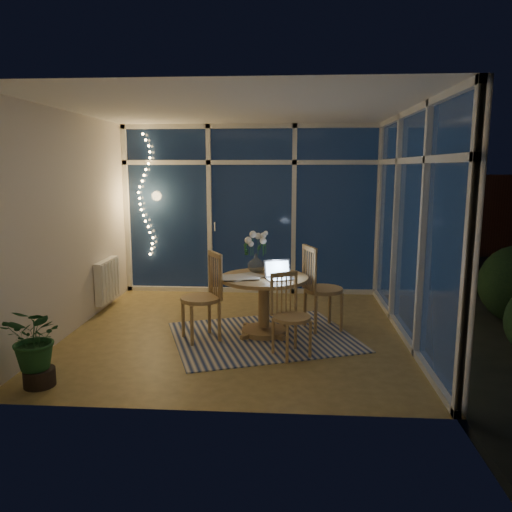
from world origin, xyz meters
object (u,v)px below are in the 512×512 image
at_px(dining_table, 264,306).
at_px(chair_right, 323,287).
at_px(chair_front, 292,316).
at_px(chair_left, 200,297).
at_px(flower_vase, 256,263).
at_px(laptop, 280,270).
at_px(potted_plant, 37,346).

distance_m(dining_table, chair_right, 0.77).
bearing_deg(dining_table, chair_front, -64.31).
relative_size(chair_right, chair_front, 1.19).
distance_m(chair_left, chair_right, 1.49).
distance_m(chair_left, flower_vase, 0.83).
distance_m(dining_table, laptop, 0.52).
height_order(dining_table, chair_left, chair_left).
bearing_deg(flower_vase, chair_right, -1.71).
bearing_deg(laptop, flower_vase, 107.66).
relative_size(dining_table, laptop, 3.32).
relative_size(chair_right, flower_vase, 5.02).
relative_size(dining_table, chair_right, 0.98).
height_order(dining_table, flower_vase, flower_vase).
bearing_deg(potted_plant, chair_left, 46.50).
bearing_deg(laptop, dining_table, 125.43).
bearing_deg(chair_front, potted_plant, 168.73).
height_order(dining_table, chair_front, chair_front).
bearing_deg(chair_left, laptop, 67.17).
height_order(chair_left, laptop, chair_left).
xyz_separation_m(chair_left, chair_front, (1.03, -0.44, -0.07)).
height_order(chair_front, laptop, laptop).
xyz_separation_m(laptop, flower_vase, (-0.30, 0.39, -0.01)).
xyz_separation_m(dining_table, chair_front, (0.32, -0.68, 0.09)).
distance_m(chair_right, flower_vase, 0.86).
bearing_deg(chair_left, dining_table, 79.14).
relative_size(chair_left, chair_front, 1.16).
bearing_deg(flower_vase, chair_front, -65.07).
xyz_separation_m(chair_right, flower_vase, (-0.82, 0.02, 0.28)).
bearing_deg(potted_plant, chair_front, 21.02).
distance_m(chair_front, laptop, 0.67).
height_order(chair_right, potted_plant, chair_right).
height_order(laptop, potted_plant, laptop).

